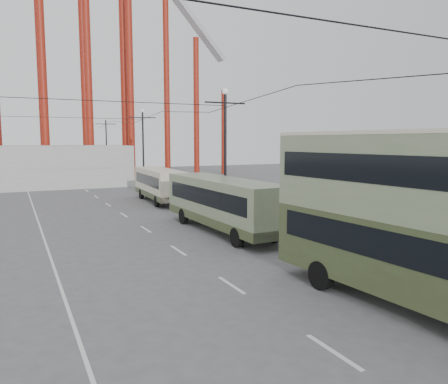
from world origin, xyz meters
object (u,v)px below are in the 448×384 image
double_decker_bus (419,211)px  single_decker_green (223,202)px  pedestrian (227,220)px  single_decker_cream (160,184)px

double_decker_bus → single_decker_green: (-0.20, 14.10, -1.47)m
double_decker_bus → single_decker_green: double_decker_bus is taller
single_decker_green → pedestrian: 1.18m
single_decker_green → pedestrian: single_decker_green is taller
double_decker_bus → single_decker_cream: size_ratio=1.15×
single_decker_green → double_decker_bus: bearing=-90.8°
double_decker_bus → single_decker_green: size_ratio=0.96×
pedestrian → double_decker_bus: bearing=64.0°
double_decker_bus → single_decker_green: bearing=86.4°
single_decker_green → pedestrian: bearing=-92.3°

